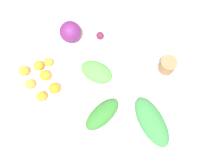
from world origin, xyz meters
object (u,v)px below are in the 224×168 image
at_px(orange_1, 45,75).
at_px(orange_2, 54,88).
at_px(orange_5, 42,96).
at_px(orange_4, 24,71).
at_px(orange_0, 39,66).
at_px(beet_root, 100,36).
at_px(greens_bunch_scallion, 97,72).
at_px(greens_bunch_kale, 102,114).
at_px(orange_6, 48,62).
at_px(cabbage_purple, 70,32).
at_px(paper_bag, 168,65).
at_px(greens_bunch_beet_tops, 152,122).
at_px(orange_3, 30,84).

height_order(orange_1, orange_2, orange_2).
bearing_deg(orange_5, orange_4, -30.44).
bearing_deg(orange_4, orange_0, -135.57).
relative_size(beet_root, orange_1, 0.75).
xyz_separation_m(orange_4, orange_5, (-0.20, 0.12, -0.00)).
bearing_deg(greens_bunch_scallion, orange_1, 26.62).
distance_m(greens_bunch_kale, orange_1, 0.49).
bearing_deg(beet_root, orange_0, 52.04).
xyz_separation_m(orange_1, orange_4, (0.16, 0.03, -0.00)).
xyz_separation_m(orange_4, orange_6, (-0.13, -0.13, -0.00)).
relative_size(cabbage_purple, orange_2, 2.01).
height_order(paper_bag, greens_bunch_beet_tops, paper_bag).
relative_size(beet_root, orange_5, 0.80).
distance_m(cabbage_purple, orange_5, 0.51).
xyz_separation_m(greens_bunch_scallion, orange_5, (0.28, 0.31, -0.00)).
xyz_separation_m(paper_bag, greens_bunch_scallion, (0.45, 0.23, -0.02)).
bearing_deg(cabbage_purple, beet_root, -158.20).
height_order(beet_root, orange_1, orange_1).
height_order(paper_bag, orange_4, paper_bag).
distance_m(orange_0, orange_1, 0.09).
distance_m(greens_bunch_beet_tops, orange_2, 0.71).
height_order(orange_5, orange_6, orange_5).
height_order(greens_bunch_kale, orange_3, greens_bunch_kale).
height_order(orange_3, orange_5, orange_5).
bearing_deg(cabbage_purple, orange_6, 77.53).
xyz_separation_m(greens_bunch_beet_tops, greens_bunch_kale, (0.32, 0.08, -0.00)).
height_order(orange_4, orange_5, orange_4).
bearing_deg(orange_3, cabbage_purple, -102.21).
relative_size(orange_0, orange_5, 1.00).
bearing_deg(orange_4, greens_bunch_beet_tops, -179.65).
xyz_separation_m(cabbage_purple, orange_5, (-0.02, 0.51, -0.04)).
relative_size(greens_bunch_scallion, orange_3, 3.41).
height_order(beet_root, orange_3, orange_3).
bearing_deg(orange_1, paper_bag, -152.86).
xyz_separation_m(greens_bunch_beet_tops, orange_2, (0.70, 0.04, -0.00)).
distance_m(greens_bunch_beet_tops, orange_1, 0.81).
height_order(paper_bag, beet_root, paper_bag).
bearing_deg(orange_0, orange_6, -133.94).
distance_m(cabbage_purple, paper_bag, 0.75).
bearing_deg(orange_0, orange_3, 93.67).
distance_m(beet_root, orange_6, 0.43).
bearing_deg(orange_0, paper_bag, -157.77).
relative_size(beet_root, orange_3, 0.82).
distance_m(orange_4, orange_5, 0.24).
bearing_deg(orange_2, cabbage_purple, -80.14).
relative_size(orange_2, orange_3, 1.13).
xyz_separation_m(greens_bunch_beet_tops, orange_6, (0.84, -0.12, -0.01)).
bearing_deg(orange_1, orange_2, 149.58).
bearing_deg(cabbage_purple, greens_bunch_beet_tops, 153.57).
distance_m(beet_root, orange_4, 0.61).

